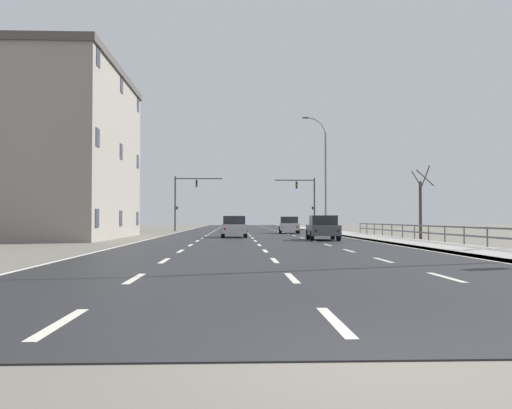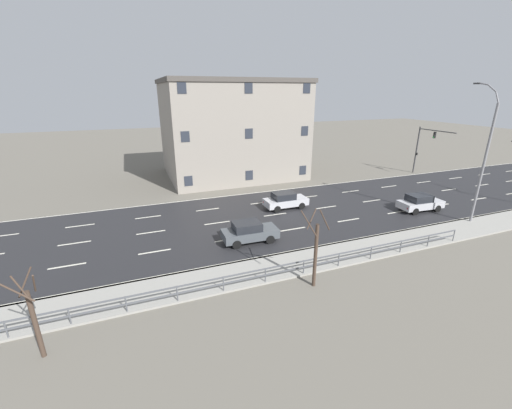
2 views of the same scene
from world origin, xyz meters
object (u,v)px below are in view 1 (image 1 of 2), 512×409
Objects in this scene: street_lamp_midground at (324,176)px; car_far_left at (289,225)px; traffic_signal_right at (307,196)px; car_near_left at (323,228)px; traffic_signal_left at (184,195)px; car_far_right at (234,227)px; brick_building at (24,153)px.

car_far_left is (-3.62, -1.82, -4.73)m from street_lamp_midground.
traffic_signal_right is (-0.38, 9.84, -1.60)m from street_lamp_midground.
street_lamp_midground is at bearing -87.81° from traffic_signal_right.
traffic_signal_right reaches higher than car_near_left.
traffic_signal_left is at bearing 146.51° from street_lamp_midground.
car_far_right is 0.25× the size of brick_building.
car_far_left is at bearing 65.68° from car_far_right.
car_far_left is 23.93m from brick_building.
car_near_left is (0.48, -17.10, 0.00)m from car_far_left.
brick_building is at bearing -149.36° from street_lamp_midground.
car_near_left is at bearing -85.09° from car_far_left.
car_far_right is (-8.37, -23.09, -3.14)m from traffic_signal_right.
brick_building is (-23.58, -13.97, 0.47)m from street_lamp_midground.
traffic_signal_left is 1.47× the size of car_far_left.
brick_building is (-9.20, -23.48, 1.93)m from traffic_signal_left.
brick_building is at bearing -145.37° from car_far_left.
traffic_signal_right is 14.01m from traffic_signal_left.
car_far_right is at bearing -76.09° from traffic_signal_left.
street_lamp_midground is at bearing 30.64° from brick_building.
brick_building is (-23.20, -23.81, 2.06)m from traffic_signal_right.
car_far_right is at bearing -123.41° from street_lamp_midground.
traffic_signal_left is 23.68m from car_far_right.
car_near_left is 0.25× the size of brick_building.
street_lamp_midground is 1.87× the size of traffic_signal_right.
traffic_signal_left is at bearing -178.67° from traffic_signal_right.
car_near_left is at bearing -45.59° from car_far_right.
street_lamp_midground is 27.41m from brick_building.
car_far_right is (-5.12, -11.43, 0.00)m from car_far_left.
traffic_signal_right reaches higher than car_far_right.
car_far_left is at bearing -46.52° from traffic_signal_left.
car_near_left is (5.59, -5.67, 0.00)m from car_far_right.
brick_building is at bearing 168.38° from car_near_left.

